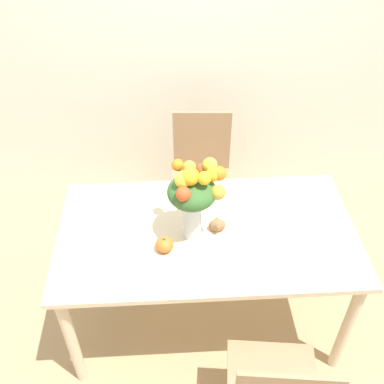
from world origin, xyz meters
The scene contains 7 objects.
ground_plane centered at (0.00, 0.00, 0.00)m, with size 12.00×12.00×0.00m, color tan.
wall_back centered at (0.00, 1.34, 1.35)m, with size 8.00×0.06×2.70m.
dining_table centered at (0.00, 0.00, 0.68)m, with size 1.57×0.85×0.77m.
flower_vase centered at (-0.07, -0.02, 1.05)m, with size 0.28×0.27×0.45m.
pumpkin centered at (-0.22, -0.12, 0.81)m, with size 0.09×0.09×0.08m.
turkey_figurine centered at (0.05, 0.02, 0.81)m, with size 0.09×0.12×0.07m.
dining_chair_near_window centered at (0.04, 0.82, 0.48)m, with size 0.44×0.44×0.93m.
Camera 1 is at (-0.17, -1.64, 2.47)m, focal length 42.00 mm.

